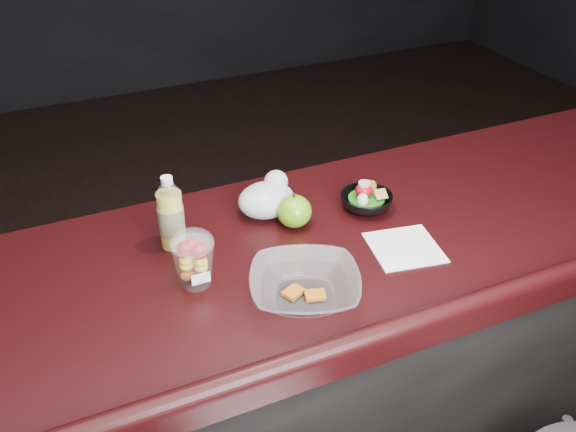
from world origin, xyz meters
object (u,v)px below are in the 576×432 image
Objects in this scene: snack_bowl at (366,200)px; takeout_bowl at (305,287)px; fruit_cup at (194,258)px; green_apple at (294,211)px; lemonade_bottle at (171,217)px.

snack_bowl is 0.58× the size of takeout_bowl.
green_apple is (0.30, 0.12, -0.03)m from fruit_cup.
lemonade_bottle reaches higher than green_apple.
fruit_cup is at bearing 144.45° from takeout_bowl.
snack_bowl is (0.50, 0.12, -0.04)m from fruit_cup.
snack_bowl is (0.20, -0.01, -0.02)m from green_apple.
takeout_bowl is (0.20, -0.14, -0.04)m from fruit_cup.
lemonade_bottle is 1.05× the size of snack_bowl.
snack_bowl is 0.40m from takeout_bowl.
green_apple is 0.30× the size of takeout_bowl.
fruit_cup is 0.76× the size of snack_bowl.
fruit_cup is 0.25m from takeout_bowl.
lemonade_bottle is 1.38× the size of fruit_cup.
snack_bowl reaches higher than takeout_bowl.
green_apple reaches higher than takeout_bowl.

